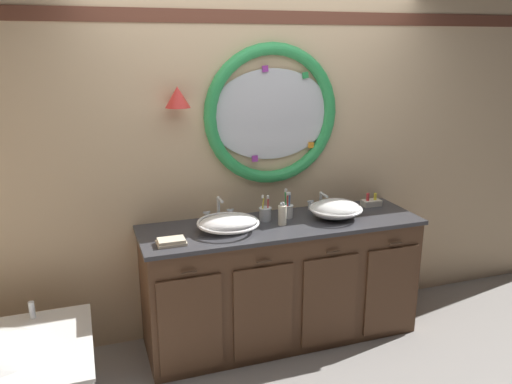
% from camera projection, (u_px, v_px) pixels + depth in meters
% --- Properties ---
extents(ground_plane, '(14.00, 14.00, 0.00)m').
position_uv_depth(ground_plane, '(284.00, 355.00, 3.68)').
color(ground_plane, gray).
extents(back_wall_assembly, '(6.40, 0.26, 2.60)m').
position_uv_depth(back_wall_assembly, '(258.00, 157.00, 3.85)').
color(back_wall_assembly, '#D6B78E').
rests_on(back_wall_assembly, ground_plane).
extents(vanity_counter, '(2.03, 0.63, 0.91)m').
position_uv_depth(vanity_counter, '(281.00, 281.00, 3.81)').
color(vanity_counter, brown).
rests_on(vanity_counter, ground_plane).
extents(sink_basin_left, '(0.43, 0.43, 0.11)m').
position_uv_depth(sink_basin_left, '(228.00, 223.00, 3.51)').
color(sink_basin_left, white).
rests_on(sink_basin_left, vanity_counter).
extents(sink_basin_right, '(0.39, 0.39, 0.14)m').
position_uv_depth(sink_basin_right, '(336.00, 209.00, 3.77)').
color(sink_basin_right, white).
rests_on(sink_basin_right, vanity_counter).
extents(faucet_set_left, '(0.23, 0.13, 0.18)m').
position_uv_depth(faucet_set_left, '(219.00, 211.00, 3.73)').
color(faucet_set_left, silver).
rests_on(faucet_set_left, vanity_counter).
extents(faucet_set_right, '(0.23, 0.13, 0.13)m').
position_uv_depth(faucet_set_right, '(321.00, 202.00, 3.99)').
color(faucet_set_right, silver).
rests_on(faucet_set_right, vanity_counter).
extents(toothbrush_holder_left, '(0.09, 0.09, 0.20)m').
position_uv_depth(toothbrush_holder_left, '(265.00, 213.00, 3.72)').
color(toothbrush_holder_left, silver).
rests_on(toothbrush_holder_left, vanity_counter).
extents(toothbrush_holder_right, '(0.08, 0.08, 0.22)m').
position_uv_depth(toothbrush_holder_right, '(288.00, 210.00, 3.78)').
color(toothbrush_holder_right, white).
rests_on(toothbrush_holder_right, vanity_counter).
extents(soap_dispenser, '(0.06, 0.07, 0.17)m').
position_uv_depth(soap_dispenser, '(282.00, 215.00, 3.63)').
color(soap_dispenser, '#EFE5C6').
rests_on(soap_dispenser, vanity_counter).
extents(folded_hand_towel, '(0.19, 0.12, 0.04)m').
position_uv_depth(folded_hand_towel, '(171.00, 242.00, 3.28)').
color(folded_hand_towel, beige).
rests_on(folded_hand_towel, vanity_counter).
extents(toiletry_basket, '(0.15, 0.09, 0.11)m').
position_uv_depth(toiletry_basket, '(371.00, 202.00, 4.06)').
color(toiletry_basket, beige).
rests_on(toiletry_basket, vanity_counter).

